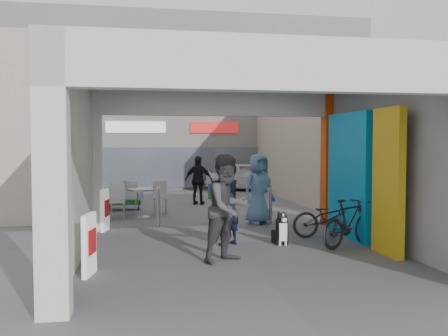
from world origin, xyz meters
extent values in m
plane|color=#535358|center=(0.00, 0.00, 0.00)|extent=(90.00, 90.00, 0.00)
cube|color=silver|center=(-3.00, -4.00, 1.75)|extent=(0.40, 0.40, 3.50)
cube|color=silver|center=(-3.00, 2.00, 1.75)|extent=(0.40, 0.40, 3.50)
cube|color=#DD460D|center=(3.00, 2.00, 1.75)|extent=(0.40, 0.40, 3.50)
plane|color=beige|center=(-3.00, -1.00, 1.75)|extent=(0.00, 6.40, 6.40)
plane|color=#96969B|center=(3.00, -1.00, 1.75)|extent=(0.00, 6.40, 6.40)
cube|color=#0C89C4|center=(2.70, 0.20, 1.40)|extent=(0.15, 2.00, 2.80)
cube|color=gold|center=(2.70, -1.60, 1.40)|extent=(0.15, 1.00, 2.80)
plane|color=#AEADA9|center=(0.00, -1.00, 3.50)|extent=(6.40, 6.40, 0.00)
cube|color=silver|center=(0.00, 2.05, 3.15)|extent=(6.40, 0.30, 0.70)
cube|color=silver|center=(0.00, -4.05, 3.15)|extent=(6.40, 0.30, 0.70)
cube|color=white|center=(0.00, 2.22, 3.10)|extent=(4.20, 0.05, 0.55)
cube|color=silver|center=(0.00, 14.00, 4.00)|extent=(18.00, 4.00, 8.00)
cube|color=#515966|center=(0.00, 11.95, 1.00)|extent=(16.20, 0.06, 1.80)
cube|color=white|center=(-2.00, 11.96, 2.80)|extent=(2.60, 0.06, 0.50)
cube|color=red|center=(1.50, 11.96, 2.80)|extent=(2.20, 0.06, 0.50)
cube|color=#A69A8A|center=(-4.50, 7.50, 2.50)|extent=(2.00, 9.00, 5.00)
cube|color=#A69A8A|center=(4.50, 7.50, 2.50)|extent=(2.00, 9.00, 5.00)
cylinder|color=#999BA1|center=(-1.46, 2.42, 0.48)|extent=(0.09, 0.09, 0.97)
cylinder|color=#999BA1|center=(0.02, 2.24, 0.49)|extent=(0.09, 0.09, 0.99)
cylinder|color=#999BA1|center=(1.51, 2.41, 0.46)|extent=(0.09, 0.09, 0.92)
cube|color=white|center=(-2.75, -2.13, 0.50)|extent=(0.19, 0.55, 1.00)
cube|color=red|center=(-2.71, -2.13, 0.55)|extent=(0.12, 0.38, 0.40)
cube|color=white|center=(-2.75, 1.99, 0.50)|extent=(0.19, 0.55, 1.00)
cube|color=red|center=(-2.71, 1.99, 0.55)|extent=(0.12, 0.39, 0.40)
cylinder|color=#9A999E|center=(-1.85, 3.99, 0.40)|extent=(0.07, 0.07, 0.80)
cylinder|color=#9A999E|center=(-1.85, 3.99, 0.01)|extent=(0.49, 0.49, 0.02)
cylinder|color=#9A999E|center=(-1.85, 3.99, 0.80)|extent=(0.77, 0.77, 0.06)
cube|color=#9A999E|center=(-2.52, 3.77, 0.25)|extent=(0.42, 0.42, 0.50)
cube|color=#9A999E|center=(-2.52, 3.97, 0.74)|extent=(0.42, 0.06, 0.50)
cube|color=#9A999E|center=(-1.30, 4.55, 0.25)|extent=(0.42, 0.42, 0.50)
cube|color=#9A999E|center=(-1.30, 4.74, 0.74)|extent=(0.42, 0.06, 0.50)
cube|color=#9A999E|center=(-2.19, 4.66, 0.25)|extent=(0.42, 0.42, 0.50)
cube|color=#9A999E|center=(-2.19, 4.85, 0.74)|extent=(0.42, 0.06, 0.50)
cube|color=black|center=(-2.38, 5.68, 0.14)|extent=(1.09, 0.55, 0.27)
cube|color=#1A5C1B|center=(-2.38, 5.55, 0.27)|extent=(0.91, 0.32, 0.16)
cube|color=#1A5C1B|center=(-2.38, 5.68, 0.45)|extent=(0.91, 0.32, 0.16)
cube|color=#1A5C1B|center=(-2.38, 5.82, 0.64)|extent=(0.91, 0.32, 0.16)
cube|color=#1A5C1B|center=(0.93, 8.16, 0.14)|extent=(0.54, 0.47, 0.28)
cube|color=#283B92|center=(0.93, 8.16, 0.42)|extent=(0.54, 0.47, 0.28)
cube|color=black|center=(0.99, -0.22, 0.13)|extent=(0.26, 0.35, 0.26)
cube|color=black|center=(0.99, -0.36, 0.33)|extent=(0.21, 0.18, 0.40)
cube|color=white|center=(0.99, -0.46, 0.29)|extent=(0.17, 0.03, 0.37)
cylinder|color=white|center=(0.93, -0.44, 0.15)|extent=(0.05, 0.05, 0.31)
cylinder|color=white|center=(1.05, -0.44, 0.15)|extent=(0.05, 0.05, 0.31)
sphere|color=black|center=(0.99, -0.38, 0.57)|extent=(0.21, 0.21, 0.21)
cube|color=white|center=(0.99, -0.49, 0.55)|extent=(0.09, 0.13, 0.07)
cone|color=black|center=(0.93, -0.34, 0.67)|extent=(0.08, 0.08, 0.09)
cone|color=black|center=(1.04, -0.34, 0.67)|extent=(0.08, 0.08, 0.09)
imported|color=black|center=(-0.12, -0.18, 0.85)|extent=(0.74, 0.69, 1.70)
imported|color=#3E3E40|center=(-0.38, -1.57, 0.96)|extent=(1.18, 1.12, 1.93)
imported|color=teal|center=(1.16, 2.33, 0.92)|extent=(1.05, 0.87, 1.84)
imported|color=black|center=(0.11, 6.60, 0.84)|extent=(1.06, 0.77, 1.67)
imported|color=black|center=(2.30, 0.25, 0.45)|extent=(1.76, 0.70, 0.91)
imported|color=black|center=(2.30, -0.77, 0.49)|extent=(1.67, 1.20, 0.99)
imported|color=silver|center=(2.89, 11.18, 0.64)|extent=(4.03, 2.81, 1.27)
camera|label=1|loc=(-1.99, -10.31, 2.15)|focal=40.00mm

